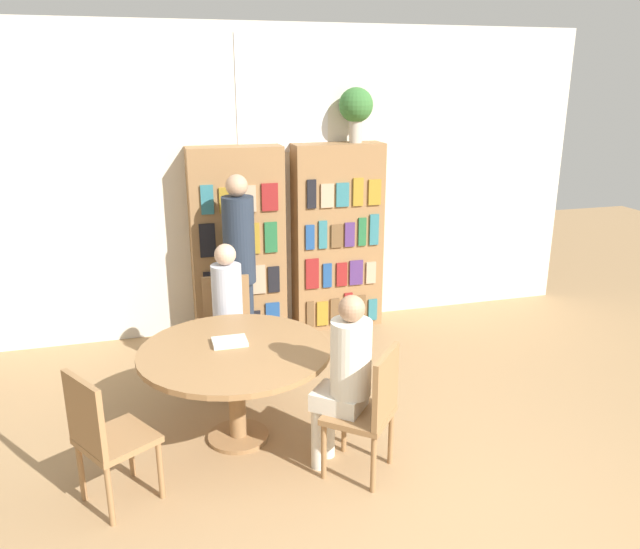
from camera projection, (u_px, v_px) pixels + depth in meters
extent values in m
cube|color=beige|center=(284.00, 182.00, 6.25)|extent=(6.40, 0.06, 3.00)
cube|color=white|center=(283.00, 94.00, 5.96)|extent=(0.90, 0.01, 1.10)
cube|color=olive|center=(238.00, 244.00, 6.11)|extent=(0.90, 0.32, 1.89)
cube|color=#4C2D6B|center=(212.00, 323.00, 6.10)|extent=(0.14, 0.02, 0.30)
cube|color=#236638|center=(234.00, 323.00, 6.16)|extent=(0.16, 0.02, 0.26)
cube|color=black|center=(254.00, 322.00, 6.21)|extent=(0.14, 0.02, 0.23)
cube|color=navy|center=(273.00, 317.00, 6.25)|extent=(0.14, 0.02, 0.30)
cube|color=black|center=(210.00, 285.00, 5.98)|extent=(0.11, 0.02, 0.26)
cube|color=black|center=(225.00, 282.00, 6.01)|extent=(0.10, 0.02, 0.29)
cube|color=tan|center=(243.00, 281.00, 6.06)|extent=(0.14, 0.02, 0.29)
cube|color=tan|center=(259.00, 279.00, 6.10)|extent=(0.13, 0.02, 0.29)
cube|color=black|center=(274.00, 279.00, 6.14)|extent=(0.11, 0.02, 0.26)
cube|color=black|center=(208.00, 240.00, 5.84)|extent=(0.15, 0.02, 0.32)
cube|color=#2D707A|center=(229.00, 243.00, 5.91)|extent=(0.11, 0.02, 0.25)
cube|color=olive|center=(252.00, 239.00, 5.96)|extent=(0.15, 0.02, 0.30)
cube|color=#236638|center=(271.00, 237.00, 6.01)|extent=(0.12, 0.02, 0.30)
cube|color=#2D707A|center=(207.00, 200.00, 5.73)|extent=(0.12, 0.02, 0.27)
cube|color=olive|center=(227.00, 200.00, 5.79)|extent=(0.15, 0.02, 0.24)
cube|color=tan|center=(250.00, 199.00, 5.84)|extent=(0.11, 0.02, 0.25)
cube|color=maroon|center=(270.00, 197.00, 5.89)|extent=(0.16, 0.02, 0.26)
cube|color=olive|center=(337.00, 237.00, 6.38)|extent=(0.90, 0.32, 1.89)
cube|color=brown|center=(310.00, 314.00, 6.36)|extent=(0.07, 0.02, 0.27)
cube|color=olive|center=(322.00, 313.00, 6.39)|extent=(0.12, 0.02, 0.26)
cube|color=brown|center=(335.00, 311.00, 6.43)|extent=(0.10, 0.02, 0.28)
cube|color=maroon|center=(348.00, 308.00, 6.46)|extent=(0.09, 0.02, 0.32)
cube|color=brown|center=(360.00, 308.00, 6.50)|extent=(0.12, 0.02, 0.29)
cube|color=#2D707A|center=(373.00, 310.00, 6.54)|extent=(0.09, 0.02, 0.23)
cube|color=maroon|center=(312.00, 274.00, 6.23)|extent=(0.13, 0.02, 0.31)
cube|color=navy|center=(327.00, 276.00, 6.29)|extent=(0.09, 0.02, 0.25)
cube|color=maroon|center=(342.00, 274.00, 6.33)|extent=(0.11, 0.02, 0.24)
cube|color=#4C2D6B|center=(356.00, 273.00, 6.36)|extent=(0.14, 0.02, 0.26)
cube|color=tan|center=(371.00, 273.00, 6.41)|extent=(0.10, 0.02, 0.23)
cube|color=navy|center=(310.00, 237.00, 6.11)|extent=(0.09, 0.02, 0.25)
cube|color=#2D707A|center=(323.00, 235.00, 6.14)|extent=(0.08, 0.02, 0.28)
cube|color=brown|center=(337.00, 236.00, 6.19)|extent=(0.12, 0.02, 0.23)
cube|color=#4C2D6B|center=(350.00, 235.00, 6.22)|extent=(0.10, 0.02, 0.25)
cube|color=#236638|center=(362.00, 232.00, 6.25)|extent=(0.08, 0.02, 0.29)
cube|color=#2D707A|center=(374.00, 230.00, 6.28)|extent=(0.09, 0.02, 0.31)
cube|color=black|center=(312.00, 194.00, 5.99)|extent=(0.09, 0.02, 0.28)
cube|color=tan|center=(327.00, 196.00, 6.04)|extent=(0.13, 0.02, 0.23)
cube|color=#2D707A|center=(342.00, 195.00, 6.08)|extent=(0.13, 0.02, 0.23)
cube|color=olive|center=(358.00, 192.00, 6.11)|extent=(0.10, 0.02, 0.27)
cube|color=olive|center=(375.00, 192.00, 6.16)|extent=(0.13, 0.02, 0.25)
cylinder|color=#B7AD9E|center=(356.00, 131.00, 6.10)|extent=(0.13, 0.13, 0.23)
sphere|color=#387033|center=(356.00, 105.00, 6.03)|extent=(0.33, 0.33, 0.33)
cylinder|color=olive|center=(239.00, 436.00, 4.53)|extent=(0.44, 0.44, 0.03)
cylinder|color=olive|center=(237.00, 395.00, 4.42)|extent=(0.12, 0.12, 0.64)
cylinder|color=olive|center=(235.00, 351.00, 4.32)|extent=(1.34, 1.34, 0.04)
cube|color=olive|center=(117.00, 440.00, 3.75)|extent=(0.55, 0.55, 0.04)
cube|color=olive|center=(85.00, 415.00, 3.55)|extent=(0.24, 0.36, 0.45)
cylinder|color=olive|center=(131.00, 449.00, 4.05)|extent=(0.04, 0.04, 0.40)
cylinder|color=olive|center=(160.00, 470.00, 3.83)|extent=(0.04, 0.04, 0.40)
cylinder|color=olive|center=(81.00, 472.00, 3.81)|extent=(0.04, 0.04, 0.40)
cylinder|color=olive|center=(110.00, 496.00, 3.59)|extent=(0.04, 0.04, 0.40)
cube|color=olive|center=(229.00, 335.00, 5.27)|extent=(0.43, 0.43, 0.04)
cube|color=olive|center=(226.00, 301.00, 5.37)|extent=(0.40, 0.07, 0.45)
cylinder|color=olive|center=(251.00, 366.00, 5.21)|extent=(0.04, 0.04, 0.40)
cylinder|color=olive|center=(210.00, 369.00, 5.15)|extent=(0.04, 0.04, 0.40)
cylinder|color=olive|center=(248.00, 349.00, 5.53)|extent=(0.04, 0.04, 0.40)
cylinder|color=olive|center=(209.00, 352.00, 5.46)|extent=(0.04, 0.04, 0.40)
cube|color=olive|center=(359.00, 415.00, 4.03)|extent=(0.56, 0.56, 0.04)
cube|color=olive|center=(386.00, 386.00, 3.89)|extent=(0.29, 0.33, 0.45)
cylinder|color=olive|center=(324.00, 451.00, 4.02)|extent=(0.04, 0.04, 0.40)
cylinder|color=olive|center=(344.00, 426.00, 4.31)|extent=(0.04, 0.04, 0.40)
cylinder|color=olive|center=(373.00, 464.00, 3.88)|extent=(0.04, 0.04, 0.40)
cylinder|color=olive|center=(391.00, 437.00, 4.18)|extent=(0.04, 0.04, 0.40)
cube|color=#B2B7C6|center=(229.00, 333.00, 5.12)|extent=(0.27, 0.34, 0.12)
cylinder|color=#B2B7C6|center=(227.00, 294.00, 5.10)|extent=(0.25, 0.25, 0.50)
sphere|color=tan|center=(225.00, 255.00, 5.00)|extent=(0.17, 0.17, 0.17)
cylinder|color=#B2B7C6|center=(240.00, 369.00, 5.11)|extent=(0.10, 0.10, 0.44)
cylinder|color=#B2B7C6|center=(223.00, 370.00, 5.08)|extent=(0.10, 0.10, 0.44)
cube|color=silver|center=(339.00, 399.00, 4.06)|extent=(0.41, 0.41, 0.12)
cylinder|color=silver|center=(351.00, 358.00, 3.94)|extent=(0.26, 0.26, 0.50)
sphere|color=#A37A5B|center=(352.00, 308.00, 3.84)|extent=(0.17, 0.17, 0.17)
cylinder|color=silver|center=(319.00, 438.00, 4.13)|extent=(0.10, 0.10, 0.44)
cylinder|color=silver|center=(328.00, 427.00, 4.26)|extent=(0.10, 0.10, 0.44)
cylinder|color=#232D3D|center=(235.00, 319.00, 5.79)|extent=(0.10, 0.10, 0.72)
cylinder|color=#232D3D|center=(249.00, 318.00, 5.82)|extent=(0.10, 0.10, 0.72)
cylinder|color=#232D3D|center=(239.00, 240.00, 5.58)|extent=(0.29, 0.29, 0.78)
sphere|color=tan|center=(237.00, 186.00, 5.43)|extent=(0.20, 0.20, 0.20)
cylinder|color=#232D3D|center=(243.00, 212.00, 5.78)|extent=(0.07, 0.30, 0.07)
cube|color=silver|center=(230.00, 342.00, 4.39)|extent=(0.24, 0.18, 0.03)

